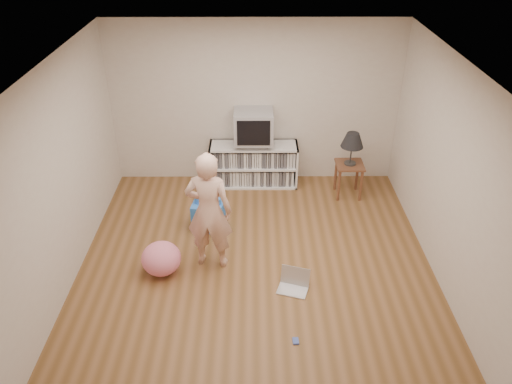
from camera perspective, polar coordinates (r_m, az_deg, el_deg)
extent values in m
plane|color=brown|center=(6.57, -0.04, -7.84)|extent=(4.50, 4.50, 0.00)
cube|color=beige|center=(7.88, -0.12, 10.08)|extent=(4.50, 0.02, 2.60)
cube|color=beige|center=(4.02, 0.11, -13.59)|extent=(4.50, 0.02, 2.60)
cube|color=beige|center=(6.25, -21.17, 1.93)|extent=(0.02, 4.50, 2.60)
cube|color=beige|center=(6.26, 21.02, 2.05)|extent=(0.02, 4.50, 2.60)
cube|color=white|center=(5.33, -0.05, 14.45)|extent=(4.50, 4.50, 0.01)
cube|color=white|center=(8.25, -0.27, 3.86)|extent=(1.40, 0.03, 0.70)
cube|color=white|center=(8.10, -5.13, 3.15)|extent=(0.03, 0.45, 0.70)
cube|color=white|center=(8.10, 4.59, 3.18)|extent=(0.03, 0.45, 0.70)
cube|color=white|center=(8.23, -0.26, 1.11)|extent=(1.40, 0.45, 0.03)
cube|color=white|center=(8.07, -0.27, 3.17)|extent=(1.34, 0.45, 0.03)
cube|color=white|center=(7.91, -0.27, 5.32)|extent=(1.40, 0.45, 0.03)
cube|color=silver|center=(8.07, -0.27, 3.17)|extent=(1.26, 0.36, 0.64)
cube|color=gray|center=(7.89, -0.27, 5.64)|extent=(0.45, 0.35, 0.07)
cube|color=#99999E|center=(7.78, -0.28, 7.54)|extent=(0.60, 0.52, 0.50)
cube|color=black|center=(7.53, -0.28, 6.74)|extent=(0.50, 0.01, 0.40)
cylinder|color=brown|center=(7.75, 9.45, 0.70)|extent=(0.04, 0.04, 0.52)
cylinder|color=brown|center=(7.81, 11.90, 0.70)|extent=(0.04, 0.04, 0.52)
cylinder|color=brown|center=(8.04, 9.09, 1.92)|extent=(0.04, 0.04, 0.52)
cylinder|color=brown|center=(8.10, 11.47, 1.92)|extent=(0.04, 0.04, 0.52)
cube|color=brown|center=(7.79, 10.67, 3.08)|extent=(0.42, 0.42, 0.03)
cylinder|color=#333333|center=(7.78, 10.69, 3.25)|extent=(0.18, 0.18, 0.02)
cylinder|color=#333333|center=(7.70, 10.81, 4.39)|extent=(0.02, 0.02, 0.32)
imported|color=beige|center=(6.10, -5.40, -2.21)|extent=(0.63, 0.46, 1.58)
cube|color=silver|center=(6.14, 4.20, -11.10)|extent=(0.41, 0.34, 0.02)
cube|color=silver|center=(6.16, 4.51, -9.53)|extent=(0.36, 0.17, 0.23)
cube|color=black|center=(6.16, 4.51, -9.53)|extent=(0.31, 0.14, 0.19)
cube|color=#4963C4|center=(5.58, 4.56, -16.60)|extent=(0.07, 0.09, 0.02)
cube|color=blue|center=(7.09, -5.46, -2.68)|extent=(0.47, 0.39, 0.41)
cylinder|color=blue|center=(6.98, -6.64, -0.90)|extent=(0.10, 0.10, 0.09)
cylinder|color=blue|center=(6.93, -4.47, -1.07)|extent=(0.10, 0.10, 0.09)
sphere|color=black|center=(6.94, -6.42, -3.11)|extent=(0.07, 0.07, 0.07)
sphere|color=black|center=(6.91, -5.15, -3.22)|extent=(0.07, 0.07, 0.07)
ellipsoid|color=pink|center=(6.37, -10.77, -7.48)|extent=(0.65, 0.65, 0.42)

